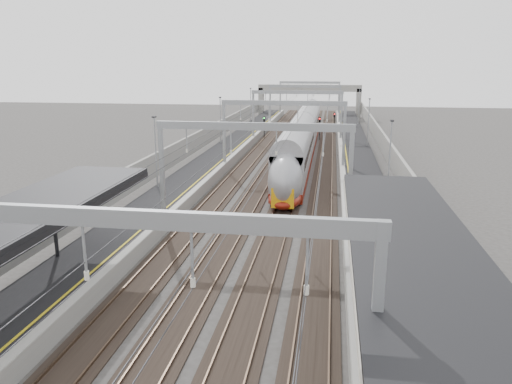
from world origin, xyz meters
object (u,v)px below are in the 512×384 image
(signal_green, at_px, (264,123))
(overbridge, at_px, (309,92))
(bench, at_px, (403,268))
(train, at_px, (302,142))

(signal_green, bearing_deg, overbridge, 81.34)
(overbridge, relative_size, signal_green, 6.33)
(bench, height_order, signal_green, signal_green)
(signal_green, bearing_deg, bench, -75.07)
(overbridge, bearing_deg, signal_green, -98.66)
(overbridge, relative_size, train, 0.44)
(train, distance_m, bench, 37.12)
(bench, xyz_separation_m, signal_green, (-13.89, 52.10, 0.84))
(overbridge, bearing_deg, bench, -84.25)
(overbridge, xyz_separation_m, signal_green, (-5.20, -34.16, -2.89))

